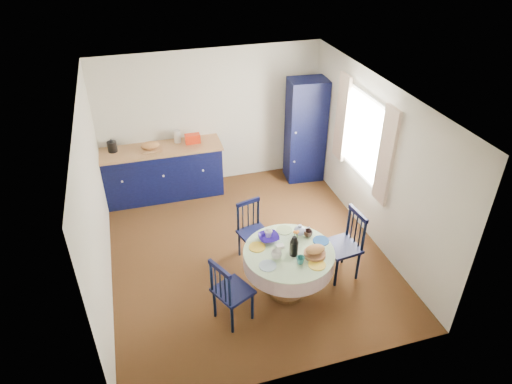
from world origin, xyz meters
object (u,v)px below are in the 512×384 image
dining_table (289,258)px  chair_left (230,291)px  chair_far (253,231)px  mug_a (277,255)px  pantry_cabinet (306,131)px  chair_right (345,244)px  mug_c (308,234)px  cobalt_bowl (269,238)px  mug_d (268,234)px  kitchen_counter (162,171)px  mug_b (300,260)px

dining_table → chair_left: (-0.86, -0.25, -0.11)m
chair_far → mug_a: bearing=-101.7°
pantry_cabinet → chair_right: 2.79m
mug_a → mug_c: bearing=28.4°
dining_table → mug_a: bearing=-160.1°
pantry_cabinet → chair_far: 2.60m
pantry_cabinet → mug_a: (-1.55, -2.92, -0.20)m
pantry_cabinet → cobalt_bowl: (-1.53, -2.55, -0.22)m
mug_a → mug_d: 0.44m
chair_far → chair_left: bearing=-133.2°
pantry_cabinet → cobalt_bowl: pantry_cabinet is taller
chair_far → cobalt_bowl: chair_far is taller
mug_c → kitchen_counter: bearing=121.2°
kitchen_counter → pantry_cabinet: size_ratio=1.11×
pantry_cabinet → mug_a: pantry_cabinet is taller
chair_left → chair_right: chair_right is taller
mug_a → cobalt_bowl: (0.02, 0.38, -0.02)m
chair_far → chair_right: 1.33m
mug_a → cobalt_bowl: 0.38m
chair_left → mug_a: chair_left is taller
chair_left → chair_right: (1.73, 0.39, 0.03)m
pantry_cabinet → mug_d: (-1.51, -2.48, -0.20)m
pantry_cabinet → dining_table: (-1.34, -2.85, -0.37)m
chair_right → mug_b: 0.95m
chair_left → mug_a: 0.73m
chair_left → chair_right: size_ratio=0.94×
pantry_cabinet → chair_left: pantry_cabinet is taller
kitchen_counter → dining_table: 3.24m
kitchen_counter → dining_table: kitchen_counter is taller
chair_far → mug_a: chair_far is taller
chair_far → chair_right: size_ratio=0.90×
chair_far → mug_c: size_ratio=7.71×
chair_left → mug_c: 1.32m
kitchen_counter → mug_b: bearing=-66.2°
chair_far → mug_a: size_ratio=7.04×
pantry_cabinet → mug_a: bearing=-112.9°
dining_table → mug_b: bearing=-80.0°
mug_c → cobalt_bowl: bearing=171.3°
mug_a → dining_table: bearing=19.9°
mug_a → mug_d: mug_a is taller
mug_a → mug_c: (0.55, 0.30, -0.00)m
kitchen_counter → mug_a: size_ratio=16.26×
kitchen_counter → chair_right: kitchen_counter is taller
kitchen_counter → pantry_cabinet: (2.66, -0.11, 0.48)m
mug_a → mug_b: bearing=-35.8°
dining_table → cobalt_bowl: (-0.19, 0.30, 0.15)m
mug_b → mug_d: (-0.22, 0.62, 0.00)m
chair_left → kitchen_counter: bearing=-17.4°
mug_c → mug_b: bearing=-121.6°
chair_far → mug_b: size_ratio=8.62×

